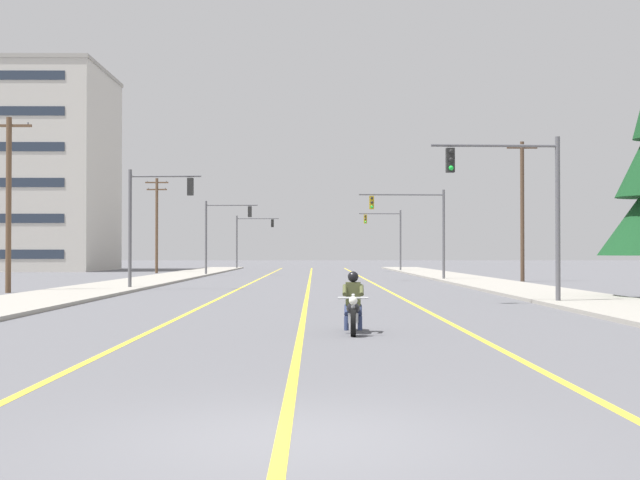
# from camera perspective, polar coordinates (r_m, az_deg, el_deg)

# --- Properties ---
(ground_plane) EXTENTS (400.00, 400.00, 0.00)m
(ground_plane) POSITION_cam_1_polar(r_m,az_deg,el_deg) (8.90, -1.85, -13.24)
(ground_plane) COLOR #5B5B60
(lane_stripe_center) EXTENTS (0.16, 100.00, 0.01)m
(lane_stripe_center) POSITION_cam_1_polar(r_m,az_deg,el_deg) (53.73, -0.73, -2.88)
(lane_stripe_center) COLOR yellow
(lane_stripe_center) RESTS_ON ground
(lane_stripe_left) EXTENTS (0.16, 100.00, 0.01)m
(lane_stripe_left) POSITION_cam_1_polar(r_m,az_deg,el_deg) (53.87, -4.61, -2.88)
(lane_stripe_left) COLOR yellow
(lane_stripe_left) RESTS_ON ground
(lane_stripe_right) EXTENTS (0.16, 100.00, 0.01)m
(lane_stripe_right) POSITION_cam_1_polar(r_m,az_deg,el_deg) (53.85, 3.53, -2.88)
(lane_stripe_right) COLOR yellow
(lane_stripe_right) RESTS_ON ground
(sidewalk_kerb_right) EXTENTS (4.40, 110.00, 0.14)m
(sidewalk_kerb_right) POSITION_cam_1_polar(r_m,az_deg,el_deg) (49.83, 11.72, -2.95)
(sidewalk_kerb_right) COLOR #9E998E
(sidewalk_kerb_right) RESTS_ON ground
(sidewalk_kerb_left) EXTENTS (4.40, 110.00, 0.14)m
(sidewalk_kerb_left) POSITION_cam_1_polar(r_m,az_deg,el_deg) (49.93, -12.98, -2.94)
(sidewalk_kerb_left) COLOR #9E998E
(sidewalk_kerb_left) RESTS_ON ground
(motorcycle_with_rider) EXTENTS (0.70, 2.19, 1.46)m
(motorcycle_with_rider) POSITION_cam_1_polar(r_m,az_deg,el_deg) (20.16, 2.24, -4.62)
(motorcycle_with_rider) COLOR black
(motorcycle_with_rider) RESTS_ON ground
(traffic_signal_near_right) EXTENTS (4.80, 0.53, 6.20)m
(traffic_signal_near_right) POSITION_cam_1_polar(r_m,az_deg,el_deg) (32.07, 13.40, 3.07)
(traffic_signal_near_right) COLOR #56565B
(traffic_signal_near_right) RESTS_ON ground
(traffic_signal_near_left) EXTENTS (3.78, 0.38, 6.20)m
(traffic_signal_near_left) POSITION_cam_1_polar(r_m,az_deg,el_deg) (44.49, -11.37, 1.89)
(traffic_signal_near_left) COLOR #56565B
(traffic_signal_near_left) RESTS_ON ground
(traffic_signal_mid_right) EXTENTS (5.89, 0.60, 6.20)m
(traffic_signal_mid_right) POSITION_cam_1_polar(r_m,az_deg,el_deg) (57.94, 6.65, 1.38)
(traffic_signal_mid_right) COLOR #56565B
(traffic_signal_mid_right) RESTS_ON ground
(traffic_signal_mid_left) EXTENTS (4.39, 0.43, 6.20)m
(traffic_signal_mid_left) POSITION_cam_1_polar(r_m,az_deg,el_deg) (70.74, -6.70, 0.90)
(traffic_signal_mid_left) COLOR #56565B
(traffic_signal_mid_left) RESTS_ON ground
(traffic_signal_far_right) EXTENTS (4.28, 0.45, 6.20)m
(traffic_signal_far_right) POSITION_cam_1_polar(r_m,az_deg,el_deg) (85.80, 4.64, 0.59)
(traffic_signal_far_right) COLOR #56565B
(traffic_signal_far_right) RESTS_ON ground
(traffic_signal_far_left) EXTENTS (4.97, 0.48, 6.20)m
(traffic_signal_far_left) POSITION_cam_1_polar(r_m,az_deg,el_deg) (98.33, -4.80, 0.43)
(traffic_signal_far_left) COLOR #56565B
(traffic_signal_far_left) RESTS_ON ground
(utility_pole_left_near) EXTENTS (2.15, 0.26, 8.34)m
(utility_pole_left_near) POSITION_cam_1_polar(r_m,az_deg,el_deg) (42.78, -20.23, 2.50)
(utility_pole_left_near) COLOR brown
(utility_pole_left_near) RESTS_ON ground
(utility_pole_right_far) EXTENTS (2.00, 0.26, 9.24)m
(utility_pole_right_far) POSITION_cam_1_polar(r_m,az_deg,el_deg) (57.41, 13.46, 2.07)
(utility_pole_right_far) COLOR #4C3828
(utility_pole_right_far) RESTS_ON ground
(utility_pole_left_far) EXTENTS (2.13, 0.26, 8.81)m
(utility_pole_left_far) POSITION_cam_1_polar(r_m,az_deg,el_deg) (79.92, -10.93, 1.20)
(utility_pole_left_far) COLOR brown
(utility_pole_left_far) RESTS_ON ground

